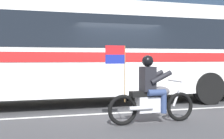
{
  "coord_description": "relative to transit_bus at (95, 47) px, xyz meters",
  "views": [
    {
      "loc": [
        -2.59,
        -8.05,
        1.49
      ],
      "look_at": [
        -0.47,
        -0.71,
        1.2
      ],
      "focal_mm": 46.08,
      "sensor_mm": 36.0,
      "label": 1
    }
  ],
  "objects": [
    {
      "name": "ground_plane",
      "position": [
        0.5,
        -1.19,
        -1.88
      ],
      "size": [
        60.0,
        60.0,
        0.0
      ],
      "primitive_type": "plane",
      "color": "#3D3D3F"
    },
    {
      "name": "transit_bus",
      "position": [
        0.0,
        0.0,
        0.0
      ],
      "size": [
        12.77,
        2.72,
        3.22
      ],
      "color": "white",
      "rests_on": "ground_plane"
    },
    {
      "name": "fire_hydrant",
      "position": [
        1.91,
        2.62,
        -1.37
      ],
      "size": [
        0.22,
        0.3,
        0.75
      ],
      "color": "#4C8C3F",
      "rests_on": "sidewalk_curb"
    },
    {
      "name": "sidewalk_curb",
      "position": [
        0.5,
        3.91,
        -1.81
      ],
      "size": [
        28.0,
        3.8,
        0.15
      ],
      "primitive_type": "cube",
      "color": "#A39E93",
      "rests_on": "ground_plane"
    },
    {
      "name": "motorcycle_with_rider",
      "position": [
        0.59,
        -3.19,
        -1.22
      ],
      "size": [
        2.2,
        0.64,
        1.78
      ],
      "color": "black",
      "rests_on": "ground_plane"
    },
    {
      "name": "lane_center_stripe",
      "position": [
        0.5,
        -1.79,
        -1.88
      ],
      "size": [
        26.6,
        0.14,
        0.01
      ],
      "primitive_type": "cube",
      "color": "silver",
      "rests_on": "ground_plane"
    }
  ]
}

